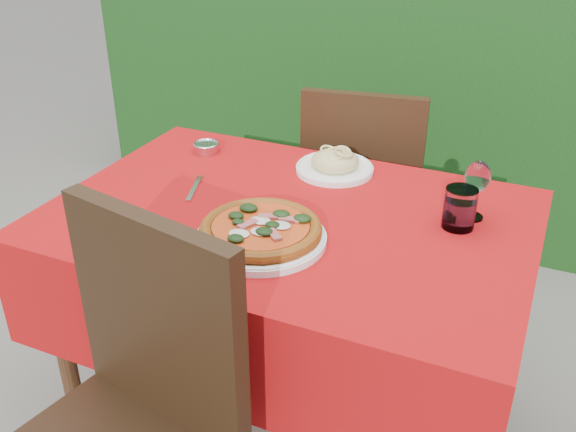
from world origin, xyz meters
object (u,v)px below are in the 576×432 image
at_px(wine_glass, 477,179).
at_px(steel_ramekin, 206,148).
at_px(chair_near, 127,417).
at_px(water_glass, 460,210).
at_px(chair_far, 363,190).
at_px(fork, 193,190).
at_px(pasta_plate, 335,164).
at_px(pizza_plate, 261,232).

xyz_separation_m(wine_glass, steel_ramekin, (-0.86, 0.10, -0.10)).
xyz_separation_m(chair_near, wine_glass, (0.53, 0.80, 0.30)).
relative_size(water_glass, steel_ramekin, 1.40).
bearing_deg(steel_ramekin, chair_far, 42.41).
xyz_separation_m(water_glass, fork, (-0.72, -0.10, -0.05)).
height_order(pasta_plate, fork, pasta_plate).
height_order(pizza_plate, pasta_plate, pasta_plate).
relative_size(chair_far, pizza_plate, 2.86).
xyz_separation_m(chair_near, water_glass, (0.50, 0.73, 0.23)).
bearing_deg(pizza_plate, wine_glass, 36.94).
distance_m(chair_near, chair_far, 1.28).
bearing_deg(chair_far, wine_glass, 123.83).
xyz_separation_m(chair_far, steel_ramekin, (-0.42, -0.38, 0.24)).
bearing_deg(fork, pasta_plate, 23.44).
relative_size(chair_near, water_glass, 9.19).
height_order(pasta_plate, water_glass, water_glass).
xyz_separation_m(pasta_plate, water_glass, (0.40, -0.19, 0.02)).
relative_size(chair_near, chair_far, 1.07).
bearing_deg(chair_far, water_glass, 118.66).
bearing_deg(pizza_plate, chair_near, -99.94).
bearing_deg(fork, chair_near, -90.12).
relative_size(chair_far, steel_ramekin, 12.08).
xyz_separation_m(chair_far, pasta_plate, (0.01, -0.35, 0.25)).
distance_m(pasta_plate, wine_glass, 0.46).
bearing_deg(pizza_plate, fork, 150.11).
relative_size(pasta_plate, fork, 1.30).
height_order(chair_near, pasta_plate, chair_near).
height_order(chair_near, pizza_plate, chair_near).
xyz_separation_m(water_glass, steel_ramekin, (-0.83, 0.16, -0.03)).
bearing_deg(chair_near, fork, 120.40).
height_order(water_glass, steel_ramekin, water_glass).
bearing_deg(pasta_plate, pizza_plate, -92.24).
distance_m(chair_near, pizza_plate, 0.52).
xyz_separation_m(pizza_plate, fork, (-0.30, 0.17, -0.02)).
xyz_separation_m(chair_near, pasta_plate, (0.10, 0.93, 0.21)).
xyz_separation_m(chair_near, chair_far, (0.09, 1.28, -0.04)).
relative_size(pizza_plate, pasta_plate, 1.37).
relative_size(chair_far, water_glass, 8.60).
relative_size(wine_glass, fork, 0.89).
bearing_deg(pizza_plate, chair_far, 89.65).
height_order(chair_far, pasta_plate, chair_far).
bearing_deg(steel_ramekin, fork, -66.96).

